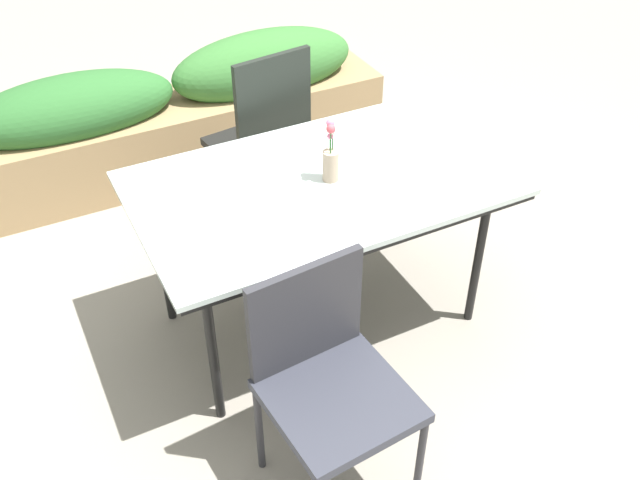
{
  "coord_description": "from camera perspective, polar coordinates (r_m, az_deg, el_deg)",
  "views": [
    {
      "loc": [
        -1.06,
        -2.24,
        2.37
      ],
      "look_at": [
        0.04,
        -0.08,
        0.46
      ],
      "focal_mm": 40.29,
      "sensor_mm": 36.0,
      "label": 1
    }
  ],
  "objects": [
    {
      "name": "ground_plane",
      "position": [
        3.43,
        -1.26,
        -5.47
      ],
      "size": [
        12.0,
        12.0,
        0.0
      ],
      "primitive_type": "plane",
      "color": "gray"
    },
    {
      "name": "dining_table",
      "position": [
        2.93,
        0.0,
        3.97
      ],
      "size": [
        1.51,
        0.91,
        0.77
      ],
      "color": "silver",
      "rests_on": "ground"
    },
    {
      "name": "chair_near_left",
      "position": [
        2.46,
        0.56,
        -10.61
      ],
      "size": [
        0.49,
        0.49,
        0.89
      ],
      "rotation": [
        0.0,
        0.0,
        3.22
      ],
      "color": "#323540",
      "rests_on": "ground"
    },
    {
      "name": "chair_far_side",
      "position": [
        3.58,
        -4.49,
        8.22
      ],
      "size": [
        0.47,
        0.47,
        1.05
      ],
      "rotation": [
        0.0,
        0.0,
        0.13
      ],
      "color": "black",
      "rests_on": "ground"
    },
    {
      "name": "flower_vase",
      "position": [
        2.86,
        0.86,
        6.52
      ],
      "size": [
        0.07,
        0.07,
        0.27
      ],
      "color": "tan",
      "rests_on": "dining_table"
    },
    {
      "name": "planter_box",
      "position": [
        4.34,
        -11.2,
        9.76
      ],
      "size": [
        2.52,
        0.49,
        0.75
      ],
      "color": "#9E7F56",
      "rests_on": "ground"
    }
  ]
}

